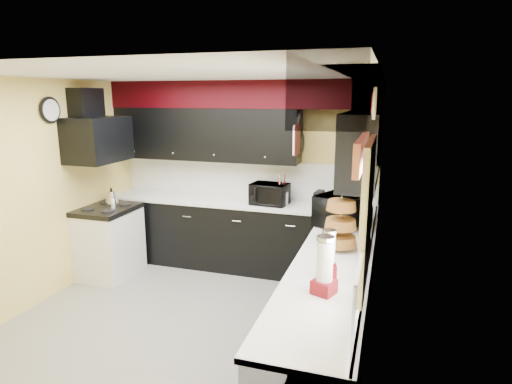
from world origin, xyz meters
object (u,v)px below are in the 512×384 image
kettle (112,197)px  utensil_crock (282,198)px  knife_block (320,199)px  microwave (343,209)px  toaster_oven (269,194)px

kettle → utensil_crock: bearing=12.5°
knife_block → kettle: bearing=-146.5°
microwave → kettle: bearing=111.7°
toaster_oven → microwave: bearing=-25.7°
utensil_crock → kettle: 2.25m
toaster_oven → kettle: size_ratio=2.71×
utensil_crock → microwave: bearing=-36.5°
microwave → kettle: microwave is taller
microwave → knife_block: microwave is taller
toaster_oven → microwave: (1.00, -0.62, 0.03)m
microwave → utensil_crock: bearing=77.7°
toaster_oven → knife_block: bearing=11.1°
toaster_oven → knife_block: (0.64, 0.06, -0.03)m
microwave → knife_block: bearing=52.2°
toaster_oven → knife_block: size_ratio=2.27×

